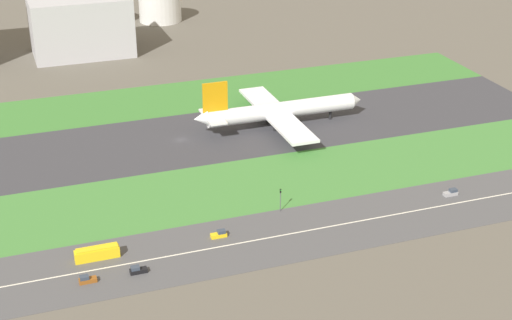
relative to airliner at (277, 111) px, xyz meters
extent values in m
plane|color=#5B564C|center=(-36.31, 0.00, -6.23)|extent=(800.00, 800.00, 0.00)
cube|color=#38383D|center=(-36.31, 0.00, -6.18)|extent=(280.00, 46.00, 0.10)
cube|color=#3D7A33|center=(-36.31, 41.00, -6.18)|extent=(280.00, 36.00, 0.10)
cube|color=#427F38|center=(-36.31, -41.00, -6.18)|extent=(280.00, 36.00, 0.10)
cube|color=#4C4C4F|center=(-36.31, -73.00, -6.18)|extent=(280.00, 28.00, 0.10)
cube|color=silver|center=(-36.31, -73.00, -6.13)|extent=(266.00, 0.50, 0.01)
cylinder|color=white|center=(1.68, 0.00, 0.07)|extent=(56.00, 6.00, 6.00)
cone|color=white|center=(31.68, 0.00, 0.07)|extent=(4.00, 5.70, 5.70)
cone|color=white|center=(-28.82, 0.00, 0.87)|extent=(5.00, 5.40, 5.40)
cube|color=orange|center=(-23.32, 0.00, 8.07)|extent=(9.00, 0.80, 11.00)
cube|color=white|center=(-24.32, 0.00, 1.07)|extent=(6.00, 16.00, 0.60)
cube|color=white|center=(-0.32, 15.00, -1.13)|extent=(10.00, 26.00, 1.00)
cylinder|color=gray|center=(0.68, 9.00, -3.33)|extent=(5.00, 3.20, 3.20)
cube|color=white|center=(-0.32, -15.00, -1.13)|extent=(10.00, 26.00, 1.00)
cylinder|color=gray|center=(0.68, -9.00, -3.33)|extent=(5.00, 3.20, 3.20)
cylinder|color=black|center=(21.28, 0.00, -4.53)|extent=(1.00, 1.00, 3.20)
cylinder|color=black|center=(-2.32, 3.50, -4.53)|extent=(1.00, 1.00, 3.20)
cylinder|color=black|center=(-2.32, -3.50, -4.53)|extent=(1.00, 1.00, 3.20)
cube|color=yellow|center=(-76.25, -68.00, -4.63)|extent=(11.60, 2.50, 3.00)
cube|color=yellow|center=(-76.15, -68.00, -2.88)|extent=(10.80, 2.30, 0.50)
cube|color=black|center=(-67.45, -78.00, -5.58)|extent=(4.40, 1.80, 1.10)
cube|color=#333D4C|center=(-68.25, -78.00, -4.58)|extent=(2.20, 1.66, 0.90)
cube|color=yellow|center=(-43.16, -68.00, -5.58)|extent=(4.40, 1.80, 1.10)
cube|color=#333D4C|center=(-42.36, -68.00, -4.58)|extent=(2.20, 1.66, 0.90)
cube|color=#99999E|center=(30.20, -68.00, -5.58)|extent=(4.40, 1.80, 1.10)
cube|color=#333D4C|center=(31.00, -68.00, -4.58)|extent=(2.20, 1.66, 0.90)
cube|color=brown|center=(-80.19, -78.00, -5.58)|extent=(4.40, 1.80, 1.10)
cube|color=#333D4C|center=(-80.99, -78.00, -4.58)|extent=(2.20, 1.66, 0.90)
cylinder|color=#4C4C51|center=(-21.96, -60.00, -3.13)|extent=(0.24, 0.24, 6.00)
cube|color=black|center=(-21.96, -60.00, 0.47)|extent=(0.36, 0.36, 1.20)
sphere|color=#19D826|center=(-21.96, -60.20, 0.77)|extent=(0.24, 0.24, 0.24)
cube|color=#B2B2B7|center=(-53.91, 114.00, 7.19)|extent=(45.05, 30.79, 26.85)
cylinder|color=silver|center=(-39.41, 159.00, 2.72)|extent=(20.85, 20.85, 17.91)
cylinder|color=silver|center=(-6.22, 159.00, 1.96)|extent=(22.45, 22.45, 16.38)
camera|label=1|loc=(-94.73, -243.83, 103.25)|focal=54.35mm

